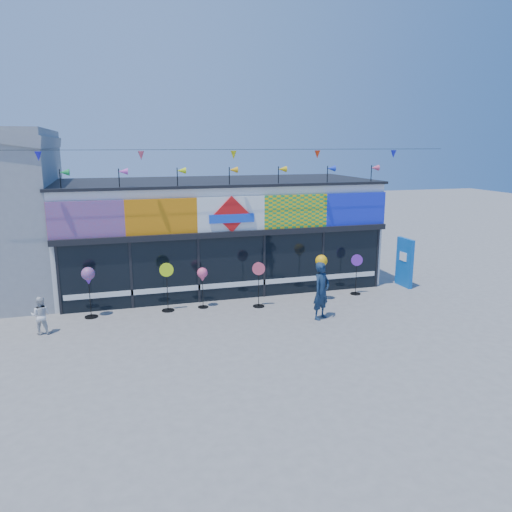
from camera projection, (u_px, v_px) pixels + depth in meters
name	position (u px, v px, depth m)	size (l,w,h in m)	color
ground	(259.00, 332.00, 14.83)	(80.00, 80.00, 0.00)	slate
kite_shop	(217.00, 232.00, 19.94)	(16.00, 5.70, 5.31)	white
blue_sign	(405.00, 262.00, 19.48)	(0.20, 0.96, 1.91)	#0C59B7
spinner_0	(88.00, 277.00, 15.84)	(0.42, 0.42, 1.67)	black
spinner_1	(167.00, 286.00, 16.57)	(0.46, 0.42, 1.65)	black
spinner_2	(202.00, 276.00, 16.86)	(0.36, 0.36, 1.40)	black
spinner_3	(259.00, 283.00, 17.01)	(0.44, 0.40, 1.57)	black
spinner_4	(321.00, 264.00, 17.53)	(0.43, 0.43, 1.68)	black
spinner_5	(356.00, 273.00, 18.45)	(0.42, 0.39, 1.51)	black
adult_man	(321.00, 291.00, 15.82)	(0.67, 0.44, 1.85)	#152943
child	(41.00, 315.00, 14.61)	(0.56, 0.32, 1.15)	silver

